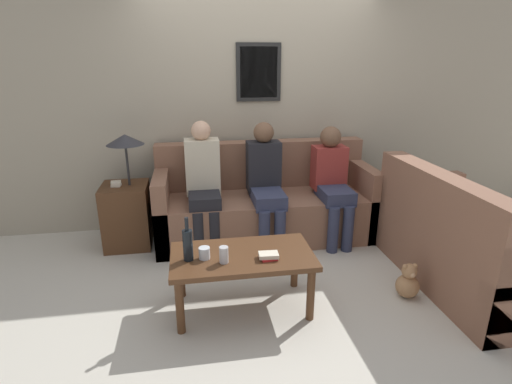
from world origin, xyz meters
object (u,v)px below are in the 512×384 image
object	(u,v)px
couch_side	(461,246)
wine_bottle	(188,244)
drinking_glass	(204,253)
coffee_table	(242,262)
person_right	(332,179)
couch_main	(265,205)
person_left	(203,181)
person_middle	(266,180)
teddy_bear	(408,282)

from	to	relation	value
couch_side	wine_bottle	xyz separation A→B (m)	(-2.26, -0.09, 0.24)
drinking_glass	wine_bottle	bearing A→B (deg)	-179.54
couch_side	drinking_glass	bearing A→B (deg)	92.25
coffee_table	person_right	distance (m)	1.57
couch_main	person_left	xyz separation A→B (m)	(-0.65, -0.15, 0.35)
person_right	wine_bottle	bearing A→B (deg)	-142.82
person_right	couch_side	bearing A→B (deg)	-52.91
person_left	couch_main	bearing A→B (deg)	12.83
coffee_table	person_middle	xyz separation A→B (m)	(0.39, 1.13, 0.28)
couch_main	person_left	bearing A→B (deg)	-167.17
wine_bottle	drinking_glass	size ratio (longest dim) A/B	3.81
coffee_table	teddy_bear	world-z (taller)	coffee_table
coffee_table	person_left	distance (m)	1.22
coffee_table	person_left	xyz separation A→B (m)	(-0.23, 1.16, 0.30)
couch_side	teddy_bear	xyz separation A→B (m)	(-0.53, -0.14, -0.22)
coffee_table	person_right	bearing A→B (deg)	45.38
coffee_table	person_middle	distance (m)	1.23
person_left	teddy_bear	world-z (taller)	person_left
person_left	teddy_bear	bearing A→B (deg)	-38.15
couch_side	teddy_bear	distance (m)	0.59
drinking_glass	person_middle	distance (m)	1.35
person_middle	person_right	distance (m)	0.69
coffee_table	person_middle	size ratio (longest dim) A/B	0.86
couch_side	wine_bottle	distance (m)	2.28
couch_main	wine_bottle	xyz separation A→B (m)	(-0.81, -1.33, 0.24)
wine_bottle	couch_main	bearing A→B (deg)	58.62
wine_bottle	person_middle	bearing A→B (deg)	55.72
coffee_table	person_right	xyz separation A→B (m)	(1.08, 1.10, 0.27)
couch_main	person_middle	xyz separation A→B (m)	(-0.02, -0.17, 0.34)
couch_side	drinking_glass	xyz separation A→B (m)	(-2.15, -0.08, 0.16)
couch_main	coffee_table	size ratio (longest dim) A/B	2.14
wine_bottle	drinking_glass	bearing A→B (deg)	0.46
person_right	teddy_bear	size ratio (longest dim) A/B	4.02
teddy_bear	person_middle	bearing A→B (deg)	128.12
couch_side	person_right	size ratio (longest dim) A/B	1.38
couch_main	wine_bottle	bearing A→B (deg)	-121.38
couch_main	person_middle	size ratio (longest dim) A/B	1.83
couch_side	wine_bottle	bearing A→B (deg)	92.15
drinking_glass	person_middle	xyz separation A→B (m)	(0.67, 1.15, 0.18)
couch_side	coffee_table	world-z (taller)	couch_side
couch_main	couch_side	world-z (taller)	same
person_right	teddy_bear	bearing A→B (deg)	-77.81
couch_side	drinking_glass	distance (m)	2.16
person_left	teddy_bear	xyz separation A→B (m)	(1.57, -1.23, -0.57)
coffee_table	person_left	size ratio (longest dim) A/B	0.84
couch_side	teddy_bear	world-z (taller)	couch_side
person_middle	coffee_table	bearing A→B (deg)	-109.09
wine_bottle	coffee_table	bearing A→B (deg)	3.53
drinking_glass	person_right	bearing A→B (deg)	39.42
person_middle	wine_bottle	bearing A→B (deg)	-124.28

